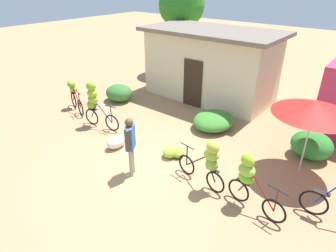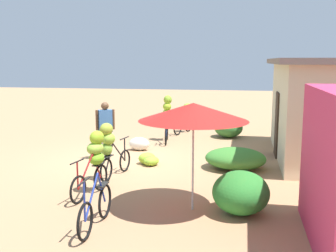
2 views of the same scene
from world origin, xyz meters
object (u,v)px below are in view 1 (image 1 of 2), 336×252
at_px(building_low, 210,64).
at_px(tree_behind_building, 182,5).
at_px(market_umbrella, 315,108).
at_px(person_vendor, 130,141).
at_px(produce_sack, 116,142).
at_px(bicycle_by_shop, 249,178).
at_px(bicycle_center_loaded, 208,160).
at_px(bicycle_leftmost, 74,93).
at_px(bicycle_near_pile, 94,101).
at_px(banana_pile_on_ground, 174,152).

relative_size(building_low, tree_behind_building, 1.22).
xyz_separation_m(market_umbrella, person_vendor, (-3.67, -3.12, -0.91)).
distance_m(building_low, person_vendor, 6.65).
bearing_deg(tree_behind_building, produce_sack, -67.19).
distance_m(building_low, bicycle_by_shop, 7.27).
bearing_deg(bicycle_by_shop, bicycle_center_loaded, -178.91).
bearing_deg(bicycle_leftmost, bicycle_near_pile, -12.79).
height_order(bicycle_leftmost, banana_pile_on_ground, bicycle_leftmost).
xyz_separation_m(bicycle_leftmost, bicycle_near_pile, (1.91, -0.43, 0.27)).
distance_m(building_low, banana_pile_on_ground, 5.53).
bearing_deg(person_vendor, banana_pile_on_ground, 75.07).
xyz_separation_m(building_low, bicycle_near_pile, (-1.69, -5.18, -0.54)).
bearing_deg(bicycle_leftmost, produce_sack, -15.96).
height_order(bicycle_near_pile, produce_sack, bicycle_near_pile).
relative_size(market_umbrella, bicycle_center_loaded, 1.33).
bearing_deg(produce_sack, banana_pile_on_ground, 23.19).
height_order(bicycle_by_shop, person_vendor, person_vendor).
distance_m(building_low, produce_sack, 5.94).
bearing_deg(market_umbrella, bicycle_near_pile, -164.91).
xyz_separation_m(banana_pile_on_ground, produce_sack, (-1.79, -0.77, 0.07)).
relative_size(market_umbrella, banana_pile_on_ground, 2.73).
distance_m(bicycle_leftmost, bicycle_center_loaded, 7.09).
xyz_separation_m(bicycle_center_loaded, produce_sack, (-3.38, -0.14, -0.64)).
bearing_deg(building_low, tree_behind_building, 145.56).
relative_size(market_umbrella, produce_sack, 3.09).
bearing_deg(banana_pile_on_ground, building_low, 110.17).
height_order(bicycle_center_loaded, banana_pile_on_ground, bicycle_center_loaded).
distance_m(market_umbrella, banana_pile_on_ground, 4.13).
height_order(market_umbrella, bicycle_center_loaded, market_umbrella).
height_order(bicycle_leftmost, bicycle_center_loaded, bicycle_center_loaded).
bearing_deg(bicycle_leftmost, bicycle_by_shop, -6.20).
xyz_separation_m(building_low, bicycle_center_loaded, (3.43, -5.66, -0.68)).
relative_size(bicycle_leftmost, person_vendor, 0.88).
xyz_separation_m(tree_behind_building, bicycle_leftmost, (-0.25, -7.05, -2.91)).
xyz_separation_m(bicycle_leftmost, bicycle_by_shop, (8.14, -0.88, 0.11)).
distance_m(building_low, bicycle_center_loaded, 6.65).
relative_size(building_low, produce_sack, 8.50).
height_order(market_umbrella, person_vendor, market_umbrella).
bearing_deg(produce_sack, market_umbrella, 25.77).
bearing_deg(market_umbrella, building_low, 146.96).
height_order(market_umbrella, banana_pile_on_ground, market_umbrella).
height_order(bicycle_near_pile, banana_pile_on_ground, bicycle_near_pile).
distance_m(produce_sack, person_vendor, 1.78).
bearing_deg(produce_sack, person_vendor, -25.44).
bearing_deg(person_vendor, tree_behind_building, 118.78).
xyz_separation_m(bicycle_leftmost, banana_pile_on_ground, (5.45, -0.28, -0.58)).
bearing_deg(banana_pile_on_ground, produce_sack, -156.81).
distance_m(market_umbrella, produce_sack, 5.92).
relative_size(tree_behind_building, bicycle_near_pile, 2.87).
xyz_separation_m(bicycle_leftmost, produce_sack, (3.65, -1.05, -0.50)).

